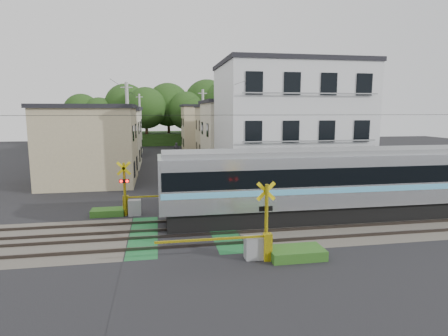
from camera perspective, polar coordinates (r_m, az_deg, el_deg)
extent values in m
plane|color=black|center=(18.29, -6.11, -9.87)|extent=(120.00, 120.00, 0.00)
cube|color=#47423A|center=(18.29, -6.11, -9.87)|extent=(120.00, 6.00, 0.00)
cube|color=black|center=(18.29, -6.11, -9.86)|extent=(5.20, 120.00, 0.00)
cube|color=#145126|center=(18.27, -12.15, -10.02)|extent=(1.30, 6.00, 0.00)
cube|color=#145126|center=(18.50, -0.14, -9.58)|extent=(1.30, 6.00, 0.00)
cube|color=#3F3833|center=(16.48, -5.64, -11.73)|extent=(120.00, 0.08, 0.14)
cube|color=#3F3833|center=(17.80, -6.00, -10.17)|extent=(120.00, 0.08, 0.14)
cube|color=#3F3833|center=(18.74, -6.22, -9.19)|extent=(120.00, 0.08, 0.14)
cube|color=#3F3833|center=(20.08, -6.49, -7.97)|extent=(120.00, 0.08, 0.14)
cube|color=black|center=(21.31, 15.72, -6.18)|extent=(17.56, 2.42, 0.91)
cube|color=black|center=(19.50, -1.67, -7.70)|extent=(2.44, 2.24, 0.61)
cube|color=black|center=(24.76, 29.24, -5.27)|extent=(2.44, 2.24, 0.61)
cube|color=silver|center=(20.93, 15.92, -1.47)|extent=(18.29, 2.84, 2.64)
cube|color=black|center=(20.88, 15.96, -0.61)|extent=(17.99, 2.88, 0.90)
cube|color=#59B3E0|center=(21.00, 15.88, -2.46)|extent=(18.10, 2.87, 0.28)
cube|color=slate|center=(20.73, 16.09, 2.46)|extent=(17.92, 2.33, 0.24)
cube|color=black|center=(18.78, -9.86, -1.17)|extent=(0.10, 2.45, 1.58)
cylinder|color=yellow|center=(14.95, 6.46, -8.13)|extent=(0.14, 0.14, 3.00)
cube|color=yellow|center=(14.74, 6.43, -3.55)|extent=(0.77, 0.05, 0.77)
cube|color=yellow|center=(14.74, 6.43, -3.55)|extent=(0.77, 0.05, 0.77)
cube|color=black|center=(14.90, 6.38, -6.18)|extent=(0.55, 0.05, 0.20)
sphere|color=#FF0C07|center=(14.91, 5.72, -6.15)|extent=(0.16, 0.16, 0.16)
sphere|color=#FF0C07|center=(15.00, 6.91, -6.09)|extent=(0.16, 0.16, 0.16)
cube|color=gray|center=(15.16, 4.53, -12.05)|extent=(0.70, 0.50, 0.90)
cube|color=yellow|center=(15.02, 6.67, -11.87)|extent=(0.30, 0.30, 1.10)
cube|color=yellow|center=(14.41, -2.06, -10.81)|extent=(4.20, 0.08, 0.08)
cylinder|color=yellow|center=(21.43, -14.89, -3.19)|extent=(0.14, 0.14, 3.00)
cube|color=yellow|center=(21.12, -15.04, -0.06)|extent=(0.77, 0.05, 0.77)
cube|color=yellow|center=(21.12, -15.04, -0.06)|extent=(0.77, 0.05, 0.77)
cube|color=black|center=(21.24, -14.96, -1.93)|extent=(0.55, 0.05, 0.20)
sphere|color=#FF0C07|center=(21.19, -15.41, -1.97)|extent=(0.16, 0.16, 0.16)
sphere|color=#FF0C07|center=(21.16, -14.55, -1.95)|extent=(0.16, 0.16, 0.16)
cube|color=gray|center=(21.63, -13.45, -5.89)|extent=(0.70, 0.50, 0.90)
cube|color=yellow|center=(21.88, -14.74, -5.49)|extent=(0.30, 0.30, 1.10)
cube|color=yellow|center=(21.70, -8.84, -4.20)|extent=(4.20, 0.08, 0.08)
cube|color=silver|center=(28.51, 9.75, 5.96)|extent=(10.00, 8.00, 9.00)
cube|color=black|center=(28.67, 9.99, 15.28)|extent=(10.20, 8.16, 0.30)
cube|color=black|center=(23.92, 4.46, -1.69)|extent=(1.10, 0.06, 1.40)
cube|color=black|center=(24.64, 9.98, -1.49)|extent=(1.10, 0.06, 1.40)
cube|color=black|center=(25.58, 15.15, -1.29)|extent=(1.10, 0.06, 1.40)
cube|color=black|center=(26.71, 19.92, -1.10)|extent=(1.10, 0.06, 1.40)
cube|color=gray|center=(25.01, 12.81, -2.83)|extent=(9.00, 0.06, 0.08)
cube|color=black|center=(23.57, 4.54, 5.50)|extent=(1.10, 0.06, 1.40)
cube|color=black|center=(24.30, 10.17, 5.49)|extent=(1.10, 0.06, 1.40)
cube|color=black|center=(25.25, 15.42, 5.43)|extent=(1.10, 0.06, 1.40)
cube|color=black|center=(26.39, 20.25, 5.33)|extent=(1.10, 0.06, 1.40)
cube|color=gray|center=(24.59, 13.05, 4.03)|extent=(9.00, 0.06, 0.08)
cube|color=black|center=(23.59, 4.63, 12.79)|extent=(1.10, 0.06, 1.40)
cube|color=black|center=(24.32, 10.36, 12.56)|extent=(1.10, 0.06, 1.40)
cube|color=black|center=(25.27, 15.70, 12.23)|extent=(1.10, 0.06, 1.40)
cube|color=black|center=(26.41, 20.60, 11.84)|extent=(1.10, 0.06, 1.40)
cube|color=gray|center=(24.54, 13.30, 11.03)|extent=(9.00, 0.06, 0.08)
cube|color=tan|center=(31.89, -19.74, 3.15)|extent=(7.00, 7.00, 6.00)
cube|color=black|center=(31.77, -20.04, 8.81)|extent=(7.35, 7.35, 0.30)
cube|color=black|center=(29.96, -13.46, -0.18)|extent=(0.06, 1.00, 1.20)
cube|color=black|center=(33.41, -13.12, 0.73)|extent=(0.06, 1.00, 1.20)
cube|color=black|center=(29.66, -13.66, 5.17)|extent=(0.06, 1.00, 1.20)
cube|color=black|center=(33.15, -13.29, 5.53)|extent=(0.06, 1.00, 1.20)
cube|color=beige|center=(36.27, 2.61, 4.67)|extent=(7.00, 8.00, 6.50)
cube|color=black|center=(36.19, 2.65, 10.04)|extent=(7.35, 8.40, 0.30)
cube|color=black|center=(33.89, -2.51, 1.07)|extent=(0.06, 1.00, 1.20)
cube|color=black|center=(37.83, -3.30, 1.86)|extent=(0.06, 1.00, 1.20)
cube|color=black|center=(33.64, -2.54, 5.80)|extent=(0.06, 1.00, 1.20)
cube|color=black|center=(37.60, -3.34, 6.10)|extent=(0.06, 1.00, 1.20)
cube|color=beige|center=(40.84, -18.34, 4.20)|extent=(8.00, 7.00, 5.80)
cube|color=black|center=(40.73, -18.55, 8.47)|extent=(8.40, 7.35, 0.30)
cube|color=black|center=(38.86, -12.70, 1.85)|extent=(0.06, 1.00, 1.20)
cube|color=black|center=(42.34, -12.49, 2.40)|extent=(0.06, 1.00, 1.20)
cube|color=black|center=(38.64, -12.84, 5.97)|extent=(0.06, 1.00, 1.20)
cube|color=black|center=(42.13, -12.62, 6.19)|extent=(0.06, 1.00, 1.20)
cube|color=tan|center=(46.14, 0.37, 5.36)|extent=(7.00, 7.00, 6.20)
cube|color=black|center=(46.06, 0.38, 9.40)|extent=(7.35, 7.35, 0.30)
cube|color=black|center=(44.05, -3.74, 2.83)|extent=(0.06, 1.00, 1.20)
cube|color=black|center=(47.51, -4.21, 3.26)|extent=(0.06, 1.00, 1.20)
cube|color=black|center=(43.85, -3.78, 6.47)|extent=(0.06, 1.00, 1.20)
cube|color=black|center=(47.33, -4.25, 6.63)|extent=(0.06, 1.00, 1.20)
cube|color=beige|center=(50.70, -16.52, 5.19)|extent=(7.00, 8.00, 6.00)
cube|color=black|center=(50.63, -16.68, 8.75)|extent=(7.35, 8.40, 0.30)
cube|color=black|center=(48.56, -12.55, 3.19)|extent=(0.06, 1.00, 1.20)
cube|color=black|center=(52.54, -12.37, 3.60)|extent=(0.06, 1.00, 1.20)
cube|color=black|center=(48.38, -12.66, 6.49)|extent=(0.06, 1.00, 1.20)
cube|color=black|center=(52.38, -12.47, 6.65)|extent=(0.06, 1.00, 1.20)
cube|color=tan|center=(55.89, -2.20, 6.05)|extent=(8.00, 7.00, 6.40)
cube|color=black|center=(55.83, -2.22, 9.48)|extent=(8.40, 7.35, 0.30)
cube|color=black|center=(53.86, -6.19, 3.88)|extent=(0.06, 1.00, 1.20)
cube|color=black|center=(57.34, -6.43, 4.16)|extent=(0.06, 1.00, 1.20)
cube|color=black|center=(53.70, -6.24, 6.85)|extent=(0.06, 1.00, 1.20)
cube|color=black|center=(57.19, -6.48, 6.96)|extent=(0.06, 1.00, 1.20)
cube|color=#224115|center=(67.49, -9.08, 4.54)|extent=(40.00, 10.00, 2.00)
cylinder|color=#332114|center=(68.14, -20.68, 5.10)|extent=(0.50, 0.50, 4.32)
sphere|color=#224115|center=(68.05, -20.84, 8.00)|extent=(6.05, 6.05, 6.05)
cylinder|color=#332114|center=(66.53, -18.31, 5.01)|extent=(0.50, 0.50, 4.01)
sphere|color=#224115|center=(66.43, -18.45, 7.77)|extent=(5.61, 5.61, 5.61)
cylinder|color=#332114|center=(67.06, -14.54, 5.71)|extent=(0.50, 0.50, 5.19)
sphere|color=#224115|center=(66.99, -14.68, 9.25)|extent=(7.26, 7.26, 7.26)
cylinder|color=#332114|center=(62.95, -11.69, 5.45)|extent=(0.50, 0.50, 4.80)
sphere|color=#224115|center=(62.86, -11.80, 8.95)|extent=(6.72, 6.72, 6.72)
cylinder|color=#332114|center=(65.66, -8.41, 5.86)|extent=(0.50, 0.50, 5.25)
sphere|color=#224115|center=(65.59, -8.50, 9.52)|extent=(7.35, 7.35, 7.35)
cylinder|color=#332114|center=(63.26, -5.71, 5.45)|extent=(0.50, 0.50, 4.48)
sphere|color=#224115|center=(63.16, -5.76, 8.70)|extent=(6.27, 6.27, 6.27)
cylinder|color=#332114|center=(65.81, -2.59, 6.09)|extent=(0.50, 0.50, 5.57)
sphere|color=#224115|center=(65.75, -2.61, 9.97)|extent=(7.80, 7.80, 7.80)
cylinder|color=#332114|center=(64.09, -0.06, 5.91)|extent=(0.50, 0.50, 5.32)
sphere|color=#224115|center=(64.02, -0.06, 9.72)|extent=(7.44, 7.44, 7.44)
cylinder|color=#332114|center=(67.86, 3.25, 5.71)|extent=(0.50, 0.50, 4.50)
sphere|color=#224115|center=(67.77, 3.28, 8.76)|extent=(6.30, 6.30, 6.30)
cube|color=black|center=(19.82, 11.11, 7.94)|extent=(60.00, 0.02, 0.02)
cylinder|color=#A5A5A0|center=(30.44, -14.37, 5.04)|extent=(0.26, 0.26, 8.00)
cube|color=#A5A5A0|center=(30.44, -14.63, 11.81)|extent=(0.90, 0.08, 0.08)
cylinder|color=#A5A5A0|center=(39.63, -3.20, 6.09)|extent=(0.26, 0.26, 8.00)
cube|color=#A5A5A0|center=(39.63, -3.25, 11.30)|extent=(0.90, 0.08, 0.08)
cylinder|color=#A5A5A0|center=(51.39, -12.65, 6.50)|extent=(0.26, 0.26, 8.00)
cube|color=#A5A5A0|center=(51.39, -12.79, 10.51)|extent=(0.90, 0.08, 0.08)
cube|color=black|center=(40.90, -13.46, 10.72)|extent=(0.02, 42.00, 0.02)
cube|color=black|center=(41.11, -3.50, 10.93)|extent=(0.02, 42.00, 0.02)
imported|color=#2D2934|center=(47.88, -7.25, 2.79)|extent=(0.78, 0.65, 1.83)
cube|color=#2D5E1E|center=(15.56, 10.93, -12.60)|extent=(2.20, 1.20, 0.40)
cube|color=#2D5E1E|center=(22.13, -17.29, -6.43)|extent=(1.80, 1.00, 0.36)
cube|color=#2D5E1E|center=(22.03, 5.39, -6.22)|extent=(1.50, 0.90, 0.30)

